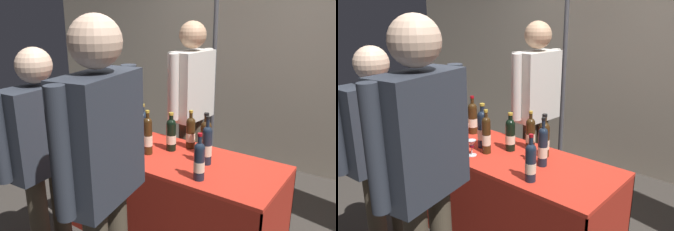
{
  "view_description": "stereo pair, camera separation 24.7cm",
  "coord_description": "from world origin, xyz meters",
  "views": [
    {
      "loc": [
        1.35,
        -1.94,
        1.75
      ],
      "look_at": [
        0.0,
        0.0,
        1.02
      ],
      "focal_mm": 37.06,
      "sensor_mm": 36.0,
      "label": 1
    },
    {
      "loc": [
        1.54,
        -1.79,
        1.75
      ],
      "look_at": [
        0.0,
        0.0,
        1.02
      ],
      "focal_mm": 37.06,
      "sensor_mm": 36.0,
      "label": 2
    }
  ],
  "objects": [
    {
      "name": "taster_foreground_left",
      "position": [
        -0.43,
        -0.74,
        0.93
      ],
      "size": [
        0.24,
        0.63,
        1.55
      ],
      "rotation": [
        0.0,
        0.0,
        1.64
      ],
      "color": "#4C4233",
      "rests_on": "ground_plane"
    },
    {
      "name": "display_bottle_2",
      "position": [
        -0.03,
        0.08,
        0.85
      ],
      "size": [
        0.07,
        0.07,
        0.3
      ],
      "color": "black",
      "rests_on": "tasting_table"
    },
    {
      "name": "booth_signpost",
      "position": [
        -0.25,
        1.17,
        1.33
      ],
      "size": [
        0.6,
        0.04,
        2.12
      ],
      "color": "#47474C",
      "rests_on": "ground_plane"
    },
    {
      "name": "featured_wine_bottle",
      "position": [
        0.23,
        0.16,
        0.86
      ],
      "size": [
        0.08,
        0.08,
        0.32
      ],
      "color": "#38230F",
      "rests_on": "tasting_table"
    },
    {
      "name": "brochure_stand",
      "position": [
        -0.4,
        -0.05,
        0.8
      ],
      "size": [
        0.09,
        0.15,
        0.14
      ],
      "primitive_type": "cube",
      "rotation": [
        0.14,
        0.0,
        1.99
      ],
      "color": "silver",
      "rests_on": "tasting_table"
    },
    {
      "name": "display_bottle_6",
      "position": [
        0.07,
        0.2,
        0.85
      ],
      "size": [
        0.07,
        0.07,
        0.3
      ],
      "color": "#38230F",
      "rests_on": "tasting_table"
    },
    {
      "name": "wine_glass_near_vendor",
      "position": [
        -0.18,
        -0.18,
        0.81
      ],
      "size": [
        0.07,
        0.07,
        0.12
      ],
      "color": "silver",
      "rests_on": "tasting_table"
    },
    {
      "name": "display_bottle_7",
      "position": [
        -0.23,
        -0.01,
        0.88
      ],
      "size": [
        0.08,
        0.08,
        0.35
      ],
      "color": "#192333",
      "rests_on": "tasting_table"
    },
    {
      "name": "taster_foreground_right",
      "position": [
        0.23,
        -0.88,
        1.06
      ],
      "size": [
        0.29,
        0.62,
        1.74
      ],
      "rotation": [
        0.0,
        0.0,
        1.76
      ],
      "color": "#4C4233",
      "rests_on": "ground_plane"
    },
    {
      "name": "display_bottle_4",
      "position": [
        -0.6,
        0.07,
        0.87
      ],
      "size": [
        0.08,
        0.08,
        0.33
      ],
      "color": "#38230F",
      "rests_on": "tasting_table"
    },
    {
      "name": "tasting_table",
      "position": [
        0.0,
        0.0,
        0.5
      ],
      "size": [
        1.68,
        0.65,
        0.72
      ],
      "color": "red",
      "rests_on": "ground_plane"
    },
    {
      "name": "display_bottle_5",
      "position": [
        0.31,
        0.02,
        0.87
      ],
      "size": [
        0.07,
        0.07,
        0.34
      ],
      "color": "#192333",
      "rests_on": "tasting_table"
    },
    {
      "name": "display_bottle_3",
      "position": [
        -0.13,
        -0.07,
        0.87
      ],
      "size": [
        0.07,
        0.07,
        0.33
      ],
      "color": "#38230F",
      "rests_on": "tasting_table"
    },
    {
      "name": "vendor_presenter",
      "position": [
        -0.15,
        0.58,
        1.0
      ],
      "size": [
        0.24,
        0.57,
        1.66
      ],
      "rotation": [
        0.0,
        0.0,
        -1.66
      ],
      "color": "#4C4233",
      "rests_on": "ground_plane"
    },
    {
      "name": "display_bottle_1",
      "position": [
        -0.52,
        0.16,
        0.86
      ],
      "size": [
        0.08,
        0.08,
        0.33
      ],
      "color": "#38230F",
      "rests_on": "tasting_table"
    },
    {
      "name": "back_partition",
      "position": [
        0.0,
        1.88,
        1.59
      ],
      "size": [
        6.54,
        0.12,
        3.18
      ],
      "primitive_type": "cube",
      "color": "#B2A893",
      "rests_on": "ground_plane"
    },
    {
      "name": "display_bottle_0",
      "position": [
        0.38,
        -0.21,
        0.85
      ],
      "size": [
        0.07,
        0.07,
        0.31
      ],
      "color": "#192333",
      "rests_on": "tasting_table"
    }
  ]
}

